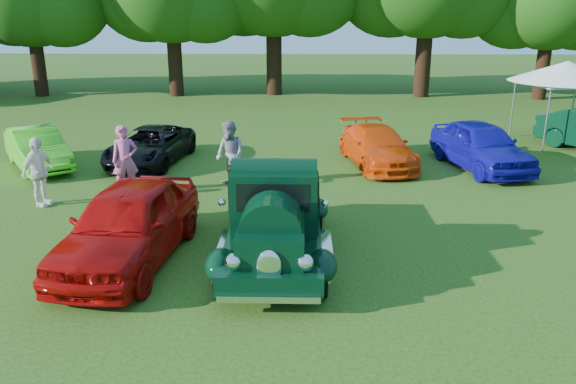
{
  "coord_description": "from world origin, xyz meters",
  "views": [
    {
      "loc": [
        0.88,
        -10.36,
        4.98
      ],
      "look_at": [
        0.58,
        1.65,
        1.1
      ],
      "focal_mm": 35.0,
      "sensor_mm": 36.0,
      "label": 1
    }
  ],
  "objects_px": {
    "hero_pickup": "(275,218)",
    "back_car_black": "(150,146)",
    "red_convertible": "(129,223)",
    "spectator_pink": "(125,160)",
    "back_car_orange": "(377,146)",
    "canopy_tent": "(567,72)",
    "spectator_white": "(38,172)",
    "back_car_lime": "(37,148)",
    "back_car_blue": "(481,145)",
    "spectator_grey": "(230,155)"
  },
  "relations": [
    {
      "from": "hero_pickup",
      "to": "spectator_pink",
      "type": "xyz_separation_m",
      "value": [
        -4.43,
        4.22,
        0.11
      ]
    },
    {
      "from": "spectator_pink",
      "to": "spectator_white",
      "type": "bearing_deg",
      "value": -174.07
    },
    {
      "from": "spectator_grey",
      "to": "canopy_tent",
      "type": "xyz_separation_m",
      "value": [
        12.19,
        6.1,
        1.79
      ]
    },
    {
      "from": "hero_pickup",
      "to": "spectator_white",
      "type": "height_order",
      "value": "hero_pickup"
    },
    {
      "from": "back_car_orange",
      "to": "spectator_white",
      "type": "distance_m",
      "value": 10.49
    },
    {
      "from": "hero_pickup",
      "to": "red_convertible",
      "type": "xyz_separation_m",
      "value": [
        -3.02,
        -0.25,
        -0.06
      ]
    },
    {
      "from": "red_convertible",
      "to": "spectator_grey",
      "type": "relative_size",
      "value": 2.44
    },
    {
      "from": "back_car_orange",
      "to": "spectator_white",
      "type": "relative_size",
      "value": 2.38
    },
    {
      "from": "canopy_tent",
      "to": "hero_pickup",
      "type": "bearing_deg",
      "value": -133.88
    },
    {
      "from": "hero_pickup",
      "to": "spectator_grey",
      "type": "distance_m",
      "value": 5.19
    },
    {
      "from": "spectator_grey",
      "to": "canopy_tent",
      "type": "relative_size",
      "value": 0.41
    },
    {
      "from": "back_car_black",
      "to": "spectator_grey",
      "type": "bearing_deg",
      "value": -33.36
    },
    {
      "from": "back_car_black",
      "to": "spectator_pink",
      "type": "distance_m",
      "value": 3.4
    },
    {
      "from": "back_car_black",
      "to": "spectator_white",
      "type": "xyz_separation_m",
      "value": [
        -1.79,
        -4.46,
        0.32
      ]
    },
    {
      "from": "back_car_black",
      "to": "spectator_white",
      "type": "distance_m",
      "value": 4.82
    },
    {
      "from": "spectator_grey",
      "to": "spectator_white",
      "type": "bearing_deg",
      "value": -110.73
    },
    {
      "from": "red_convertible",
      "to": "back_car_orange",
      "type": "bearing_deg",
      "value": 58.05
    },
    {
      "from": "spectator_grey",
      "to": "hero_pickup",
      "type": "bearing_deg",
      "value": -23.71
    },
    {
      "from": "back_car_orange",
      "to": "spectator_white",
      "type": "bearing_deg",
      "value": -165.32
    },
    {
      "from": "back_car_orange",
      "to": "canopy_tent",
      "type": "bearing_deg",
      "value": 14.36
    },
    {
      "from": "hero_pickup",
      "to": "spectator_grey",
      "type": "bearing_deg",
      "value": 107.52
    },
    {
      "from": "spectator_pink",
      "to": "back_car_lime",
      "type": "bearing_deg",
      "value": 121.84
    },
    {
      "from": "spectator_grey",
      "to": "back_car_orange",
      "type": "bearing_deg",
      "value": 78.25
    },
    {
      "from": "hero_pickup",
      "to": "back_car_black",
      "type": "relative_size",
      "value": 1.17
    },
    {
      "from": "spectator_pink",
      "to": "canopy_tent",
      "type": "height_order",
      "value": "canopy_tent"
    },
    {
      "from": "hero_pickup",
      "to": "back_car_lime",
      "type": "xyz_separation_m",
      "value": [
        -8.21,
        6.9,
        -0.22
      ]
    },
    {
      "from": "red_convertible",
      "to": "back_car_blue",
      "type": "relative_size",
      "value": 1.05
    },
    {
      "from": "red_convertible",
      "to": "spectator_white",
      "type": "distance_m",
      "value": 4.8
    },
    {
      "from": "red_convertible",
      "to": "spectator_pink",
      "type": "relative_size",
      "value": 2.43
    },
    {
      "from": "hero_pickup",
      "to": "back_car_orange",
      "type": "relative_size",
      "value": 1.16
    },
    {
      "from": "hero_pickup",
      "to": "back_car_orange",
      "type": "height_order",
      "value": "hero_pickup"
    },
    {
      "from": "hero_pickup",
      "to": "canopy_tent",
      "type": "relative_size",
      "value": 1.09
    },
    {
      "from": "spectator_pink",
      "to": "spectator_white",
      "type": "xyz_separation_m",
      "value": [
        -1.99,
        -1.09,
        -0.05
      ]
    },
    {
      "from": "red_convertible",
      "to": "back_car_lime",
      "type": "bearing_deg",
      "value": 131.94
    },
    {
      "from": "spectator_pink",
      "to": "spectator_white",
      "type": "height_order",
      "value": "spectator_pink"
    },
    {
      "from": "back_car_orange",
      "to": "spectator_grey",
      "type": "bearing_deg",
      "value": -160.9
    },
    {
      "from": "red_convertible",
      "to": "canopy_tent",
      "type": "xyz_separation_m",
      "value": [
        13.64,
        11.3,
        1.95
      ]
    },
    {
      "from": "back_car_orange",
      "to": "back_car_blue",
      "type": "relative_size",
      "value": 0.97
    },
    {
      "from": "back_car_orange",
      "to": "spectator_grey",
      "type": "distance_m",
      "value": 5.35
    },
    {
      "from": "hero_pickup",
      "to": "spectator_pink",
      "type": "height_order",
      "value": "hero_pickup"
    },
    {
      "from": "red_convertible",
      "to": "spectator_white",
      "type": "bearing_deg",
      "value": 141.13
    },
    {
      "from": "back_car_lime",
      "to": "spectator_pink",
      "type": "height_order",
      "value": "spectator_pink"
    },
    {
      "from": "hero_pickup",
      "to": "red_convertible",
      "type": "distance_m",
      "value": 3.03
    },
    {
      "from": "red_convertible",
      "to": "spectator_pink",
      "type": "height_order",
      "value": "spectator_pink"
    },
    {
      "from": "back_car_lime",
      "to": "back_car_black",
      "type": "relative_size",
      "value": 0.91
    },
    {
      "from": "hero_pickup",
      "to": "canopy_tent",
      "type": "bearing_deg",
      "value": 46.12
    },
    {
      "from": "back_car_black",
      "to": "back_car_orange",
      "type": "xyz_separation_m",
      "value": [
        7.71,
        -0.02,
        0.03
      ]
    },
    {
      "from": "back_car_orange",
      "to": "spectator_pink",
      "type": "xyz_separation_m",
      "value": [
        -7.52,
        -3.35,
        0.34
      ]
    },
    {
      "from": "back_car_black",
      "to": "spectator_grey",
      "type": "relative_size",
      "value": 2.25
    },
    {
      "from": "hero_pickup",
      "to": "spectator_white",
      "type": "distance_m",
      "value": 7.14
    }
  ]
}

